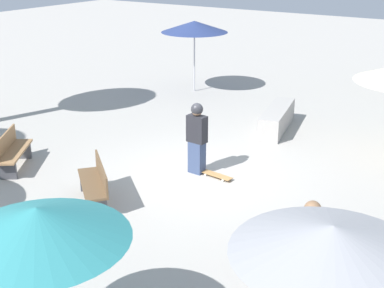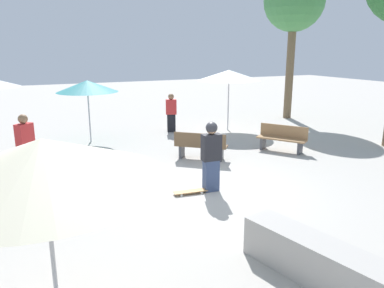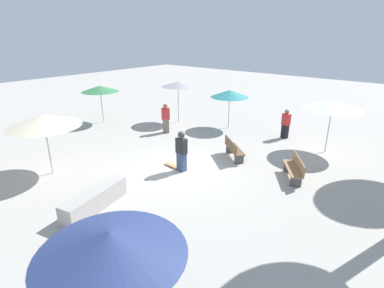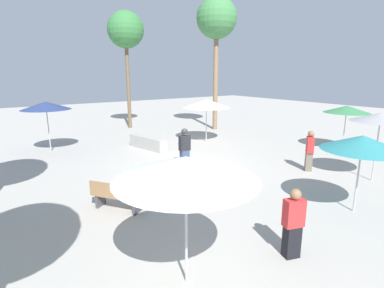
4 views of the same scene
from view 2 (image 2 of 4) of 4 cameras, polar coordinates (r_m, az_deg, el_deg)
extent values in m
plane|color=#ADA8A0|center=(9.09, 1.79, -6.97)|extent=(60.00, 60.00, 0.00)
cube|color=#38476B|center=(8.93, 2.91, -4.80)|extent=(0.36, 0.27, 0.76)
cube|color=#232328|center=(8.73, 2.96, -0.50)|extent=(0.46, 0.28, 0.63)
sphere|color=tan|center=(8.63, 3.00, 2.30)|extent=(0.25, 0.25, 0.25)
sphere|color=#2D2D33|center=(8.62, 3.00, 2.50)|extent=(0.28, 0.28, 0.28)
cube|color=#B7844C|center=(8.82, -0.23, -7.21)|extent=(0.82, 0.29, 0.02)
cylinder|color=silver|center=(8.69, -1.63, -7.81)|extent=(0.06, 0.04, 0.05)
cylinder|color=silver|center=(8.85, -1.94, -7.41)|extent=(0.06, 0.04, 0.05)
cylinder|color=silver|center=(8.84, 1.48, -7.43)|extent=(0.06, 0.04, 0.05)
cylinder|color=silver|center=(8.99, 1.12, -7.05)|extent=(0.06, 0.04, 0.05)
cube|color=#A8A39E|center=(5.96, 18.51, -16.55)|extent=(1.09, 2.47, 0.64)
cube|color=#47474C|center=(12.51, 16.13, -0.59)|extent=(0.37, 0.29, 0.40)
cube|color=#47474C|center=(12.86, 10.78, 0.14)|extent=(0.37, 0.29, 0.40)
cube|color=#9E754C|center=(12.62, 13.47, 0.77)|extent=(1.26, 1.57, 0.05)
cube|color=#9E754C|center=(12.75, 13.81, 1.93)|extent=(0.93, 1.34, 0.40)
cube|color=#47474C|center=(11.66, -1.57, -1.09)|extent=(0.32, 0.35, 0.40)
cube|color=#47474C|center=(11.37, 4.46, -1.53)|extent=(0.32, 0.35, 0.40)
cube|color=brown|center=(11.44, 1.42, -0.22)|extent=(1.51, 1.37, 0.05)
cube|color=brown|center=(11.19, 1.17, 0.64)|extent=(1.25, 1.06, 0.40)
cylinder|color=#B7B7BC|center=(4.56, -20.51, -15.21)|extent=(0.05, 0.05, 2.26)
cone|color=beige|center=(4.16, -21.78, -2.36)|extent=(2.69, 2.69, 0.47)
cylinder|color=#B7B7BC|center=(13.93, -15.41, 4.49)|extent=(0.05, 0.05, 2.07)
cone|color=teal|center=(13.81, -15.68, 8.48)|extent=(2.15, 2.15, 0.41)
cylinder|color=#B7B7BC|center=(15.54, 5.55, 6.36)|extent=(0.05, 0.05, 2.31)
cone|color=white|center=(15.43, 5.65, 10.39)|extent=(2.59, 2.59, 0.42)
cylinder|color=brown|center=(18.68, 14.71, 11.44)|extent=(0.37, 0.37, 4.99)
sphere|color=#428447|center=(18.78, 15.31, 20.33)|extent=(2.76, 2.76, 2.76)
cube|color=#726656|center=(11.00, -23.77, -2.31)|extent=(0.42, 0.42, 0.76)
cube|color=red|center=(10.83, -24.14, 1.22)|extent=(0.50, 0.49, 0.63)
sphere|color=#8C6647|center=(10.75, -24.38, 3.50)|extent=(0.25, 0.25, 0.25)
cube|color=black|center=(15.25, -3.17, 3.22)|extent=(0.39, 0.33, 0.72)
cube|color=red|center=(15.14, -3.20, 5.67)|extent=(0.48, 0.36, 0.60)
sphere|color=#8C6647|center=(15.08, -3.22, 7.23)|extent=(0.24, 0.24, 0.24)
camera|label=1|loc=(17.34, -33.74, 17.69)|focal=50.00mm
camera|label=3|loc=(11.45, 72.04, 14.65)|focal=28.00mm
camera|label=4|loc=(20.33, 6.66, 15.85)|focal=28.00mm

